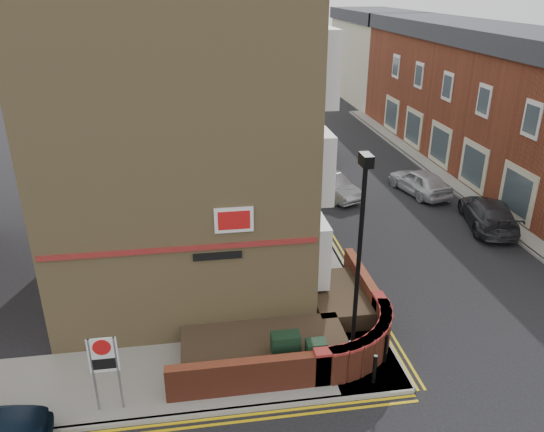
{
  "coord_description": "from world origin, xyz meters",
  "views": [
    {
      "loc": [
        -2.51,
        -10.51,
        10.18
      ],
      "look_at": [
        -0.26,
        4.0,
        3.7
      ],
      "focal_mm": 35.0,
      "sensor_mm": 36.0,
      "label": 1
    }
  ],
  "objects_px": {
    "lamppost": "(358,267)",
    "silver_car_near": "(331,186)",
    "utility_cabinet_large": "(285,352)",
    "zone_sign": "(104,361)"
  },
  "relations": [
    {
      "from": "zone_sign",
      "to": "silver_car_near",
      "type": "distance_m",
      "value": 16.74
    },
    {
      "from": "zone_sign",
      "to": "silver_car_near",
      "type": "bearing_deg",
      "value": 55.71
    },
    {
      "from": "utility_cabinet_large",
      "to": "zone_sign",
      "type": "height_order",
      "value": "zone_sign"
    },
    {
      "from": "utility_cabinet_large",
      "to": "zone_sign",
      "type": "bearing_deg",
      "value": -170.31
    },
    {
      "from": "lamppost",
      "to": "silver_car_near",
      "type": "bearing_deg",
      "value": 77.88
    },
    {
      "from": "utility_cabinet_large",
      "to": "zone_sign",
      "type": "xyz_separation_m",
      "value": [
        -4.7,
        -0.8,
        0.92
      ]
    },
    {
      "from": "lamppost",
      "to": "zone_sign",
      "type": "xyz_separation_m",
      "value": [
        -6.6,
        -0.7,
        -1.7
      ]
    },
    {
      "from": "zone_sign",
      "to": "utility_cabinet_large",
      "type": "bearing_deg",
      "value": 9.69
    },
    {
      "from": "lamppost",
      "to": "utility_cabinet_large",
      "type": "xyz_separation_m",
      "value": [
        -1.9,
        0.1,
        -2.62
      ]
    },
    {
      "from": "lamppost",
      "to": "utility_cabinet_large",
      "type": "relative_size",
      "value": 5.25
    }
  ]
}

